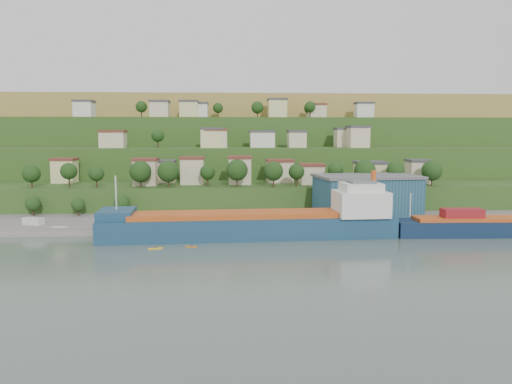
{
  "coord_description": "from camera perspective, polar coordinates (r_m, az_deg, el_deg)",
  "views": [
    {
      "loc": [
        -1.39,
        -121.88,
        27.52
      ],
      "look_at": [
        6.21,
        15.0,
        11.58
      ],
      "focal_mm": 35.0,
      "sensor_mm": 36.0,
      "label": 1
    }
  ],
  "objects": [
    {
      "name": "caravan",
      "position": [
        154.84,
        -24.09,
        -3.21
      ],
      "size": [
        6.5,
        4.71,
        2.8
      ],
      "primitive_type": "cube",
      "rotation": [
        0.0,
        0.0,
        -0.42
      ],
      "color": "silver",
      "rests_on": "pebble_beach"
    },
    {
      "name": "warehouse",
      "position": [
        160.02,
        12.53,
        -0.38
      ],
      "size": [
        33.24,
        22.94,
        12.8
      ],
      "rotation": [
        0.0,
        0.0,
        0.13
      ],
      "color": "navy",
      "rests_on": "quay"
    },
    {
      "name": "kayak_orange",
      "position": [
        123.84,
        -7.4,
        -6.16
      ],
      "size": [
        2.92,
        1.55,
        0.73
      ],
      "rotation": [
        0.0,
        0.0,
        -0.37
      ],
      "color": "orange",
      "rests_on": "ground"
    },
    {
      "name": "quay",
      "position": [
        153.88,
        4.87,
        -3.69
      ],
      "size": [
        220.0,
        26.0,
        4.0
      ],
      "primitive_type": "cube",
      "color": "slate",
      "rests_on": "ground"
    },
    {
      "name": "ground",
      "position": [
        124.95,
        -2.48,
        -6.1
      ],
      "size": [
        500.0,
        500.0,
        0.0
      ],
      "primitive_type": "plane",
      "color": "#404E47",
      "rests_on": "ground"
    },
    {
      "name": "pebble_beach",
      "position": [
        155.99,
        -23.28,
        -4.08
      ],
      "size": [
        40.0,
        18.0,
        2.4
      ],
      "primitive_type": "cube",
      "color": "slate",
      "rests_on": "ground"
    },
    {
      "name": "cargo_ship_near",
      "position": [
        133.58,
        0.26,
        -3.85
      ],
      "size": [
        78.94,
        16.46,
        20.15
      ],
      "rotation": [
        0.0,
        0.0,
        0.05
      ],
      "color": "#153950",
      "rests_on": "ground"
    },
    {
      "name": "hillside",
      "position": [
        291.86,
        -2.89,
        1.23
      ],
      "size": [
        360.0,
        211.05,
        96.0
      ],
      "color": "#284719",
      "rests_on": "ground"
    },
    {
      "name": "dinghy",
      "position": [
        148.09,
        -21.52,
        -3.9
      ],
      "size": [
        4.5,
        2.17,
        0.87
      ],
      "primitive_type": "cube",
      "rotation": [
        0.0,
        0.0,
        -0.13
      ],
      "color": "silver",
      "rests_on": "pebble_beach"
    },
    {
      "name": "cargo_ship_far",
      "position": [
        152.42,
        26.21,
        -3.57
      ],
      "size": [
        54.36,
        10.65,
        14.7
      ],
      "rotation": [
        0.0,
        0.0,
        -0.03
      ],
      "color": "#0D1C39",
      "rests_on": "ground"
    },
    {
      "name": "kayak_yellow",
      "position": [
        123.32,
        -11.43,
        -6.27
      ],
      "size": [
        3.54,
        1.75,
        0.88
      ],
      "rotation": [
        0.0,
        0.0,
        0.34
      ],
      "color": "gold",
      "rests_on": "ground"
    }
  ]
}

